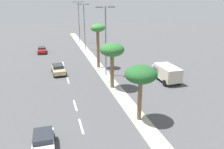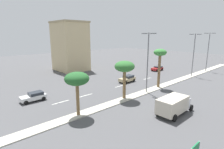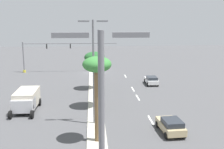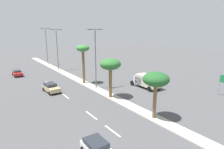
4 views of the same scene
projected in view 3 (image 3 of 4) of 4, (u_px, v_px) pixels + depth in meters
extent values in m
plane|color=#4C4C4F|center=(96.00, 126.00, 28.69)|extent=(160.00, 160.00, 0.00)
cube|color=silver|center=(125.00, 76.00, 52.79)|extent=(0.20, 2.80, 0.01)
cube|color=silver|center=(133.00, 89.00, 43.22)|extent=(0.20, 2.80, 0.01)
cube|color=silver|center=(138.00, 98.00, 38.70)|extent=(0.20, 2.80, 0.01)
cube|color=silver|center=(151.00, 120.00, 30.27)|extent=(0.20, 2.80, 0.01)
cylinder|color=slate|center=(24.00, 57.00, 55.62)|extent=(0.24, 0.24, 6.15)
cylinder|color=gold|center=(24.00, 71.00, 56.19)|extent=(0.53, 0.53, 0.50)
cylinder|color=slate|center=(70.00, 43.00, 55.74)|extent=(18.61, 0.16, 0.16)
cube|color=black|center=(47.00, 46.00, 55.52)|extent=(0.20, 0.32, 0.90)
sphere|color=yellow|center=(47.00, 46.00, 55.64)|extent=(0.18, 0.18, 0.18)
cube|color=black|center=(70.00, 46.00, 55.85)|extent=(0.20, 0.32, 0.90)
sphere|color=yellow|center=(70.00, 46.00, 55.97)|extent=(0.18, 0.18, 0.18)
cube|color=black|center=(94.00, 46.00, 56.18)|extent=(0.20, 0.32, 0.90)
sphere|color=yellow|center=(94.00, 46.00, 56.30)|extent=(0.18, 0.18, 0.18)
cylinder|color=brown|center=(95.00, 75.00, 42.82)|extent=(0.43, 0.43, 4.29)
ellipsoid|color=#235B28|center=(95.00, 57.00, 42.27)|extent=(3.12, 3.12, 1.71)
cylinder|color=brown|center=(98.00, 88.00, 34.01)|extent=(0.51, 0.51, 4.72)
ellipsoid|color=#2D6B2D|center=(98.00, 64.00, 33.42)|extent=(3.22, 3.22, 1.77)
cylinder|color=brown|center=(97.00, 106.00, 24.37)|extent=(0.52, 0.52, 6.46)
ellipsoid|color=#387F38|center=(97.00, 64.00, 23.64)|extent=(2.47, 2.47, 1.36)
cylinder|color=slate|center=(94.00, 73.00, 28.13)|extent=(0.20, 0.20, 10.56)
cube|color=slate|center=(102.00, 21.00, 27.16)|extent=(1.10, 0.24, 0.16)
cube|color=slate|center=(84.00, 21.00, 27.03)|extent=(1.10, 0.24, 0.16)
cube|color=slate|center=(131.00, 35.00, 8.41)|extent=(1.10, 0.24, 0.16)
cube|color=slate|center=(70.00, 35.00, 8.28)|extent=(1.10, 0.24, 0.16)
cube|color=silver|center=(151.00, 81.00, 46.21)|extent=(1.75, 3.82, 0.63)
cube|color=#262B33|center=(152.00, 78.00, 45.63)|extent=(1.56, 2.11, 0.45)
cylinder|color=black|center=(145.00, 81.00, 47.52)|extent=(0.23, 0.64, 0.64)
cylinder|color=black|center=(154.00, 81.00, 47.62)|extent=(0.23, 0.64, 0.64)
cylinder|color=black|center=(148.00, 84.00, 44.92)|extent=(0.23, 0.64, 0.64)
cylinder|color=black|center=(158.00, 84.00, 45.02)|extent=(0.23, 0.64, 0.64)
cube|color=tan|center=(170.00, 126.00, 26.94)|extent=(2.08, 4.08, 0.66)
cube|color=#262B33|center=(172.00, 122.00, 26.34)|extent=(1.78, 2.29, 0.49)
cylinder|color=black|center=(157.00, 124.00, 28.23)|extent=(0.26, 0.65, 0.64)
cylinder|color=black|center=(174.00, 123.00, 28.47)|extent=(0.26, 0.65, 0.64)
cylinder|color=black|center=(166.00, 136.00, 25.54)|extent=(0.26, 0.65, 0.64)
cylinder|color=black|center=(184.00, 135.00, 25.78)|extent=(0.26, 0.65, 0.64)
cube|color=silver|center=(24.00, 104.00, 31.87)|extent=(2.35, 2.17, 1.45)
cube|color=beige|center=(27.00, 98.00, 33.48)|extent=(2.35, 4.61, 1.93)
cylinder|color=black|center=(32.00, 114.00, 30.74)|extent=(0.28, 0.90, 0.90)
cylinder|color=black|center=(10.00, 115.00, 30.57)|extent=(0.28, 0.90, 0.90)
cylinder|color=black|center=(40.00, 102.00, 35.21)|extent=(0.28, 0.90, 0.90)
cylinder|color=black|center=(21.00, 102.00, 35.05)|extent=(0.28, 0.90, 0.90)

